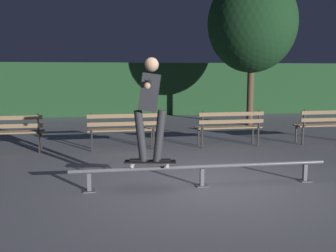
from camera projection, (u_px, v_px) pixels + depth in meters
name	position (u px, v px, depth m)	size (l,w,h in m)	color
ground_plane	(201.00, 184.00, 6.17)	(90.00, 90.00, 0.00)	gray
hedge_backdrop	(139.00, 89.00, 16.68)	(24.00, 1.20, 2.19)	#234C28
grind_rail	(202.00, 169.00, 6.06)	(4.07, 0.18, 0.34)	slate
skateboard	(150.00, 162.00, 5.90)	(0.80, 0.33, 0.09)	black
skateboarder	(150.00, 101.00, 5.78)	(0.63, 1.39, 1.56)	black
park_bench_leftmost	(6.00, 129.00, 8.50)	(1.61, 0.46, 0.88)	#282623
park_bench_left_center	(123.00, 127.00, 8.91)	(1.61, 0.46, 0.88)	#282623
park_bench_right_center	(230.00, 124.00, 9.33)	(1.61, 0.46, 0.88)	#282623
park_bench_rightmost	(327.00, 122.00, 9.74)	(1.61, 0.46, 0.88)	#282623
tree_far_right	(252.00, 24.00, 12.89)	(2.96, 2.96, 5.02)	brown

